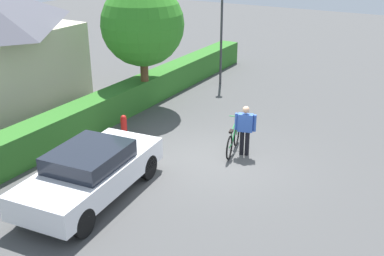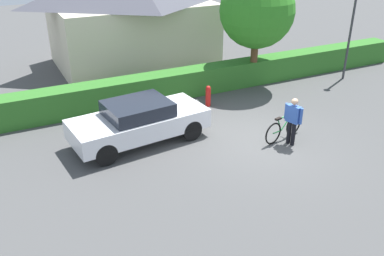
{
  "view_description": "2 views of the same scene",
  "coord_description": "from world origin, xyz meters",
  "px_view_note": "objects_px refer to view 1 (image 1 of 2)",
  "views": [
    {
      "loc": [
        -11.02,
        -5.63,
        6.17
      ],
      "look_at": [
        -0.34,
        0.6,
        1.02
      ],
      "focal_mm": 43.96,
      "sensor_mm": 36.0,
      "label": 1
    },
    {
      "loc": [
        -7.16,
        -9.55,
        6.24
      ],
      "look_at": [
        -2.25,
        0.32,
        0.83
      ],
      "focal_mm": 39.04,
      "sensor_mm": 36.0,
      "label": 2
    }
  ],
  "objects_px": {
    "parked_car_near": "(91,172)",
    "fire_hydrant": "(124,127)",
    "bicycle": "(233,140)",
    "person_rider": "(245,127)",
    "street_lamp": "(222,21)",
    "tree_kerbside": "(142,25)"
  },
  "relations": [
    {
      "from": "tree_kerbside",
      "to": "fire_hydrant",
      "type": "relative_size",
      "value": 5.74
    },
    {
      "from": "tree_kerbside",
      "to": "parked_car_near",
      "type": "bearing_deg",
      "value": -156.0
    },
    {
      "from": "fire_hydrant",
      "to": "person_rider",
      "type": "bearing_deg",
      "value": -77.38
    },
    {
      "from": "parked_car_near",
      "to": "fire_hydrant",
      "type": "distance_m",
      "value": 3.68
    },
    {
      "from": "parked_car_near",
      "to": "bicycle",
      "type": "xyz_separation_m",
      "value": [
        4.17,
        -1.89,
        -0.33
      ]
    },
    {
      "from": "fire_hydrant",
      "to": "parked_car_near",
      "type": "bearing_deg",
      "value": -154.55
    },
    {
      "from": "bicycle",
      "to": "street_lamp",
      "type": "distance_m",
      "value": 7.38
    },
    {
      "from": "parked_car_near",
      "to": "tree_kerbside",
      "type": "relative_size",
      "value": 0.95
    },
    {
      "from": "bicycle",
      "to": "street_lamp",
      "type": "relative_size",
      "value": 0.4
    },
    {
      "from": "person_rider",
      "to": "fire_hydrant",
      "type": "relative_size",
      "value": 1.9
    },
    {
      "from": "bicycle",
      "to": "tree_kerbside",
      "type": "distance_m",
      "value": 5.69
    },
    {
      "from": "parked_car_near",
      "to": "person_rider",
      "type": "bearing_deg",
      "value": -28.48
    },
    {
      "from": "street_lamp",
      "to": "fire_hydrant",
      "type": "distance_m",
      "value": 7.28
    },
    {
      "from": "parked_car_near",
      "to": "fire_hydrant",
      "type": "relative_size",
      "value": 5.45
    },
    {
      "from": "person_rider",
      "to": "fire_hydrant",
      "type": "bearing_deg",
      "value": 102.62
    },
    {
      "from": "parked_car_near",
      "to": "bicycle",
      "type": "distance_m",
      "value": 4.59
    },
    {
      "from": "person_rider",
      "to": "fire_hydrant",
      "type": "distance_m",
      "value": 3.97
    },
    {
      "from": "person_rider",
      "to": "tree_kerbside",
      "type": "height_order",
      "value": "tree_kerbside"
    },
    {
      "from": "person_rider",
      "to": "street_lamp",
      "type": "distance_m",
      "value": 7.42
    },
    {
      "from": "street_lamp",
      "to": "bicycle",
      "type": "bearing_deg",
      "value": -149.79
    },
    {
      "from": "tree_kerbside",
      "to": "fire_hydrant",
      "type": "xyz_separation_m",
      "value": [
        -2.77,
        -1.13,
        -2.72
      ]
    },
    {
      "from": "street_lamp",
      "to": "parked_car_near",
      "type": "bearing_deg",
      "value": -170.95
    }
  ]
}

